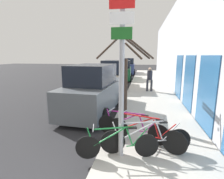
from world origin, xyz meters
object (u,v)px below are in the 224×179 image
bicycle_3 (131,127)px  parked_car_1 (114,77)px  parked_car_3 (128,67)px  parked_car_2 (123,71)px  bicycle_2 (144,133)px  parked_car_0 (94,91)px  bicycle_1 (146,139)px  street_tree (126,79)px  pedestrian_near (150,78)px  bicycle_0 (118,144)px  signpost (122,73)px

bicycle_3 → parked_car_1: (-2.01, 8.58, 0.50)m
parked_car_3 → parked_car_2: bearing=-92.2°
bicycle_2 → parked_car_0: size_ratio=0.44×
bicycle_1 → street_tree: 2.85m
bicycle_2 → pedestrian_near: 7.95m
bicycle_0 → bicycle_2: (0.65, 0.73, 0.03)m
street_tree → bicycle_0: bearing=-88.4°
signpost → parked_car_0: (-1.78, 3.73, -1.24)m
pedestrian_near → street_tree: (-1.09, -5.84, 0.65)m
signpost → bicycle_1: 1.87m
bicycle_3 → parked_car_3: bearing=22.8°
bicycle_2 → parked_car_3: parked_car_3 is taller
parked_car_0 → parked_car_3: (0.02, 17.44, 0.01)m
parked_car_2 → street_tree: size_ratio=1.37×
parked_car_2 → parked_car_1: bearing=-94.1°
signpost → bicycle_2: bearing=45.9°
bicycle_1 → parked_car_2: size_ratio=0.49×
bicycle_0 → parked_car_1: (-1.76, 9.64, 0.52)m
bicycle_3 → bicycle_1: bearing=-130.9°
bicycle_1 → signpost: bearing=98.2°
parked_car_2 → street_tree: street_tree is taller
parked_car_0 → pedestrian_near: size_ratio=2.86×
bicycle_2 → parked_car_1: parked_car_1 is taller
bicycle_3 → parked_car_2: parked_car_2 is taller
bicycle_3 → pedestrian_near: (0.76, 7.58, 0.60)m
bicycle_0 → street_tree: size_ratio=0.59×
parked_car_0 → street_tree: bearing=-28.9°
bicycle_3 → parked_car_0: (-1.97, 2.79, 0.51)m
bicycle_2 → parked_car_1: 9.25m
bicycle_2 → parked_car_3: bearing=29.1°
signpost → parked_car_3: (-1.76, 21.17, -1.23)m
bicycle_1 → parked_car_0: size_ratio=0.48×
bicycle_1 → bicycle_2: bicycle_2 is taller
parked_car_2 → parked_car_3: 6.12m
bicycle_0 → bicycle_2: bearing=-55.6°
parked_car_0 → parked_car_2: 11.32m
parked_car_2 → pedestrian_near: parked_car_2 is taller
signpost → parked_car_0: signpost is taller
bicycle_3 → pedestrian_near: pedestrian_near is taller
bicycle_2 → bicycle_3: (-0.39, 0.34, -0.01)m
bicycle_0 → bicycle_2: bicycle_2 is taller
bicycle_1 → bicycle_2: 0.37m
parked_car_3 → pedestrian_near: 12.94m
parked_car_2 → bicycle_2: bearing=-84.1°
parked_car_1 → pedestrian_near: 2.95m
bicycle_1 → pedestrian_near: pedestrian_near is taller
parked_car_1 → parked_car_3: 11.65m
bicycle_2 → pedestrian_near: (0.36, 7.92, 0.59)m
bicycle_1 → parked_car_1: bearing=2.1°
bicycle_1 → parked_car_0: bearing=21.9°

